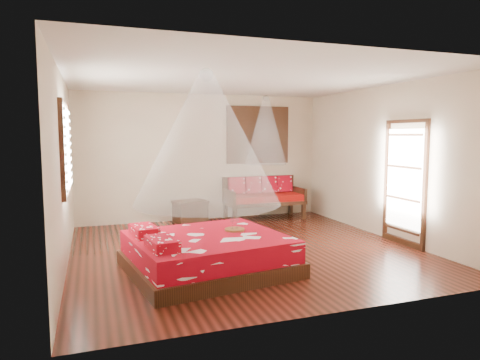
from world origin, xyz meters
The scene contains 10 objects.
room centered at (0.00, 0.00, 1.40)m, with size 5.54×5.54×2.84m.
bed centered at (-0.89, -0.91, 0.25)m, with size 2.38×2.21×0.64m.
daybed centered at (1.31, 2.38, 0.52)m, with size 1.76×0.78×0.94m.
storage_chest centered at (-0.37, 2.45, 0.24)m, with size 0.79×0.65×0.48m.
shutter_panel centered at (1.31, 2.72, 1.90)m, with size 1.52×0.06×1.32m.
window_left centered at (-2.71, 0.20, 1.70)m, with size 0.10×1.74×1.34m.
glazed_door centered at (2.72, -0.60, 1.07)m, with size 0.08×1.02×2.16m.
wine_tray centered at (-0.41, -0.73, 0.56)m, with size 0.29×0.29×0.23m.
mosquito_net_main centered at (-0.87, -0.91, 1.85)m, with size 2.03×2.03×1.80m, color white.
mosquito_net_daybed centered at (1.31, 2.25, 2.00)m, with size 0.93×0.93×1.50m, color white.
Camera 1 is at (-2.36, -6.57, 1.89)m, focal length 32.00 mm.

